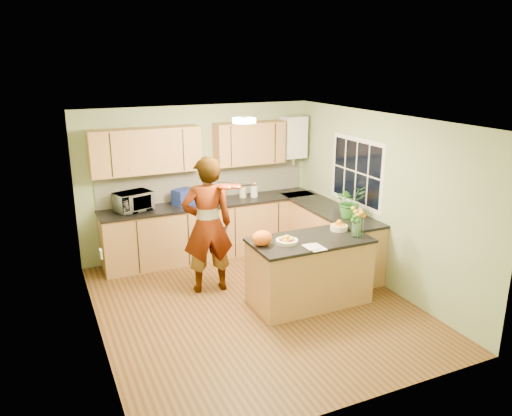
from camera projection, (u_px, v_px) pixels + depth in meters
name	position (u px, v px, depth m)	size (l,w,h in m)	color
floor	(254.00, 305.00, 6.77)	(4.50, 4.50, 0.00)	#533017
ceiling	(254.00, 120.00, 6.06)	(4.00, 4.50, 0.02)	white
wall_back	(199.00, 180.00, 8.38)	(4.00, 0.02, 2.50)	#92A576
wall_front	(357.00, 288.00, 4.45)	(4.00, 0.02, 2.50)	#92A576
wall_left	(92.00, 240.00, 5.62)	(0.02, 4.50, 2.50)	#92A576
wall_right	(380.00, 200.00, 7.21)	(0.02, 4.50, 2.50)	#92A576
back_counter	(212.00, 229.00, 8.38)	(3.64, 0.62, 0.94)	#B87949
right_counter	(328.00, 236.00, 8.05)	(0.62, 2.24, 0.94)	#B87949
splashback	(205.00, 183.00, 8.42)	(3.60, 0.02, 0.52)	white
upper_cabinets	(191.00, 147.00, 7.99)	(3.20, 0.34, 0.70)	#B87949
boiler	(294.00, 137.00, 8.73)	(0.40, 0.30, 0.86)	white
window_right	(356.00, 172.00, 7.64)	(0.01, 1.30, 1.05)	white
light_switch	(101.00, 254.00, 5.09)	(0.02, 0.09, 0.09)	white
ceiling_lamp	(244.00, 120.00, 6.33)	(0.30, 0.30, 0.07)	#FFEABF
peninsula_island	(309.00, 271.00, 6.74)	(1.60, 0.82, 0.92)	#B87949
fruit_dish	(287.00, 240.00, 6.46)	(0.29, 0.29, 0.10)	beige
orange_bowl	(339.00, 226.00, 6.95)	(0.24, 0.24, 0.14)	beige
flower_vase	(357.00, 216.00, 6.61)	(0.24, 0.24, 0.44)	silver
orange_bag	(262.00, 238.00, 6.36)	(0.27, 0.22, 0.20)	orange
papers	(315.00, 247.00, 6.31)	(0.20, 0.27, 0.01)	silver
violinist	(207.00, 225.00, 6.96)	(0.72, 0.47, 1.96)	#DFA888
violin	(226.00, 187.00, 6.68)	(0.54, 0.22, 0.11)	#4E1204
microwave	(133.00, 202.00, 7.73)	(0.54, 0.37, 0.30)	white
blue_box	(184.00, 197.00, 8.05)	(0.33, 0.24, 0.26)	navy
kettle	(222.00, 193.00, 8.29)	(0.16, 0.16, 0.30)	silver
jar_cream	(243.00, 192.00, 8.50)	(0.12, 0.12, 0.18)	beige
jar_white	(254.00, 191.00, 8.53)	(0.12, 0.12, 0.19)	white
potted_plant	(350.00, 201.00, 7.38)	(0.45, 0.39, 0.50)	#2F7426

